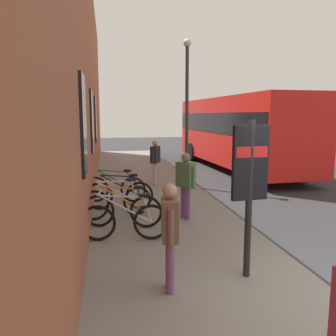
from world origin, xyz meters
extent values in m
plane|color=#2D2D30|center=(6.00, -1.00, 0.00)|extent=(60.00, 60.00, 0.00)
cube|color=gray|center=(8.00, 1.75, 0.06)|extent=(24.00, 3.50, 0.12)
cube|color=#9E563D|center=(9.00, 3.80, 3.75)|extent=(22.00, 0.60, 7.49)
cube|color=black|center=(2.00, 3.48, 2.40)|extent=(0.90, 0.06, 1.60)
cube|color=black|center=(5.50, 3.48, 2.40)|extent=(0.90, 0.06, 1.60)
cube|color=black|center=(9.00, 3.48, 2.40)|extent=(0.90, 0.06, 1.60)
torus|color=black|center=(2.90, 3.33, 0.48)|extent=(0.14, 0.72, 0.72)
torus|color=black|center=(2.78, 2.29, 0.48)|extent=(0.14, 0.72, 0.72)
cylinder|color=silver|center=(2.84, 2.79, 0.76)|extent=(0.15, 1.01, 0.58)
cylinder|color=silver|center=(2.85, 2.86, 1.00)|extent=(0.13, 0.85, 0.09)
cylinder|color=silver|center=(2.79, 2.36, 0.73)|extent=(0.06, 0.19, 0.51)
cube|color=black|center=(2.80, 2.44, 1.02)|extent=(0.12, 0.21, 0.06)
cylinder|color=silver|center=(2.89, 3.28, 1.08)|extent=(0.48, 0.08, 0.02)
torus|color=black|center=(3.78, 3.33, 0.48)|extent=(0.22, 0.71, 0.72)
torus|color=black|center=(3.53, 2.31, 0.48)|extent=(0.22, 0.71, 0.72)
cylinder|color=orange|center=(3.65, 2.80, 0.76)|extent=(0.27, 1.00, 0.58)
cylinder|color=orange|center=(3.67, 2.87, 1.00)|extent=(0.23, 0.84, 0.09)
cylinder|color=orange|center=(3.55, 2.38, 0.73)|extent=(0.08, 0.19, 0.51)
cube|color=black|center=(3.57, 2.46, 1.02)|extent=(0.14, 0.22, 0.06)
cylinder|color=orange|center=(3.77, 3.28, 1.08)|extent=(0.47, 0.13, 0.02)
torus|color=black|center=(4.28, 3.43, 0.48)|extent=(0.23, 0.71, 0.72)
torus|color=black|center=(4.53, 2.41, 0.48)|extent=(0.23, 0.71, 0.72)
cylinder|color=silver|center=(4.41, 2.90, 0.76)|extent=(0.28, 1.00, 0.58)
cylinder|color=silver|center=(4.39, 2.97, 1.00)|extent=(0.24, 0.84, 0.09)
cylinder|color=silver|center=(4.51, 2.48, 0.73)|extent=(0.08, 0.19, 0.51)
cube|color=black|center=(4.49, 2.56, 1.02)|extent=(0.14, 0.22, 0.06)
cylinder|color=silver|center=(4.29, 3.38, 1.08)|extent=(0.47, 0.14, 0.02)
torus|color=black|center=(5.20, 3.34, 0.48)|extent=(0.12, 0.72, 0.72)
torus|color=black|center=(5.11, 2.30, 0.48)|extent=(0.12, 0.72, 0.72)
cylinder|color=black|center=(5.15, 2.80, 0.76)|extent=(0.12, 1.02, 0.58)
cylinder|color=black|center=(5.15, 2.87, 1.00)|extent=(0.11, 0.85, 0.09)
cylinder|color=black|center=(5.11, 2.37, 0.73)|extent=(0.05, 0.19, 0.51)
cube|color=black|center=(5.12, 2.45, 1.02)|extent=(0.12, 0.21, 0.06)
cylinder|color=black|center=(5.19, 3.29, 1.08)|extent=(0.48, 0.06, 0.02)
torus|color=black|center=(6.06, 3.44, 0.48)|extent=(0.20, 0.72, 0.72)
torus|color=black|center=(5.85, 2.41, 0.48)|extent=(0.20, 0.72, 0.72)
cylinder|color=#267F3F|center=(5.95, 2.90, 0.76)|extent=(0.24, 1.00, 0.58)
cylinder|color=#267F3F|center=(5.97, 2.97, 1.00)|extent=(0.21, 0.84, 0.09)
cylinder|color=#267F3F|center=(5.86, 2.48, 0.73)|extent=(0.07, 0.19, 0.51)
cube|color=black|center=(5.88, 2.56, 1.02)|extent=(0.14, 0.22, 0.06)
cylinder|color=#267F3F|center=(6.05, 3.39, 1.08)|extent=(0.47, 0.12, 0.02)
cylinder|color=black|center=(0.98, 1.06, 1.32)|extent=(0.10, 0.10, 2.40)
cube|color=black|center=(0.98, 1.06, 1.87)|extent=(0.12, 0.55, 1.10)
cube|color=red|center=(0.98, 1.06, 2.03)|extent=(0.13, 0.50, 0.16)
cube|color=red|center=(11.85, -3.00, 1.85)|extent=(10.61, 2.99, 3.00)
cube|color=black|center=(11.85, -3.00, 2.21)|extent=(10.40, 3.02, 0.90)
cylinder|color=black|center=(8.55, -4.36, 0.50)|extent=(1.01, 0.30, 1.00)
cylinder|color=black|center=(8.44, -1.96, 0.50)|extent=(1.01, 0.30, 1.00)
cylinder|color=black|center=(15.26, -4.04, 0.50)|extent=(1.01, 0.30, 1.00)
cylinder|color=black|center=(15.15, -1.64, 0.50)|extent=(1.01, 0.30, 1.00)
cylinder|color=#B2A599|center=(8.32, 1.39, 0.51)|extent=(0.11, 0.11, 0.78)
cylinder|color=#B2A599|center=(8.17, 1.47, 0.51)|extent=(0.11, 0.11, 0.78)
cube|color=#26262D|center=(8.25, 1.43, 1.19)|extent=(0.51, 0.41, 0.58)
sphere|color=#D8AD8C|center=(8.25, 1.43, 1.59)|extent=(0.21, 0.21, 0.21)
cylinder|color=#26262D|center=(8.47, 1.31, 1.15)|extent=(0.09, 0.09, 0.52)
cylinder|color=#26262D|center=(8.02, 1.55, 1.15)|extent=(0.09, 0.09, 0.52)
cylinder|color=#723F72|center=(0.83, 2.29, 0.50)|extent=(0.11, 0.11, 0.76)
cylinder|color=#723F72|center=(0.67, 2.31, 0.50)|extent=(0.11, 0.11, 0.76)
cube|color=brown|center=(0.75, 2.30, 1.16)|extent=(0.47, 0.27, 0.57)
sphere|color=tan|center=(0.75, 2.30, 1.56)|extent=(0.20, 0.20, 0.20)
cylinder|color=brown|center=(1.00, 2.27, 1.12)|extent=(0.09, 0.09, 0.50)
cylinder|color=brown|center=(0.50, 2.33, 1.12)|extent=(0.09, 0.09, 0.50)
cylinder|color=#723F72|center=(3.95, 1.27, 0.51)|extent=(0.11, 0.11, 0.78)
cylinder|color=#723F72|center=(4.08, 1.36, 0.51)|extent=(0.11, 0.11, 0.78)
cube|color=#4C724C|center=(4.02, 1.32, 1.19)|extent=(0.50, 0.44, 0.58)
sphere|color=#8C664C|center=(4.02, 1.32, 1.59)|extent=(0.21, 0.21, 0.21)
cylinder|color=#4C724C|center=(3.80, 1.17, 1.15)|extent=(0.09, 0.09, 0.52)
cylinder|color=#4C724C|center=(4.23, 1.46, 1.15)|extent=(0.09, 0.09, 0.52)
cylinder|color=#333338|center=(8.26, 0.30, 2.50)|extent=(0.12, 0.12, 4.77)
sphere|color=silver|center=(8.26, 0.30, 5.01)|extent=(0.28, 0.28, 0.28)
camera|label=1|loc=(-3.70, 3.12, 2.56)|focal=36.84mm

